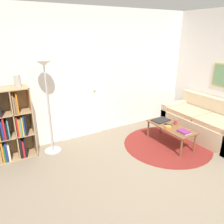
{
  "coord_description": "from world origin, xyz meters",
  "views": [
    {
      "loc": [
        -1.93,
        -1.76,
        2.14
      ],
      "look_at": [
        -0.17,
        1.26,
        0.85
      ],
      "focal_mm": 35.0,
      "sensor_mm": 36.0,
      "label": 1
    }
  ],
  "objects_px": {
    "floor_lamp": "(45,80)",
    "bowl": "(168,127)",
    "laptop": "(161,120)",
    "vase_on_shelf": "(17,81)",
    "coffee_table": "(171,128)",
    "bookshelf": "(3,127)",
    "cup": "(176,122)",
    "couch": "(205,123)"
  },
  "relations": [
    {
      "from": "coffee_table",
      "to": "cup",
      "type": "height_order",
      "value": "cup"
    },
    {
      "from": "bowl",
      "to": "cup",
      "type": "xyz_separation_m",
      "value": [
        0.25,
        0.06,
        0.02
      ]
    },
    {
      "from": "coffee_table",
      "to": "laptop",
      "type": "distance_m",
      "value": 0.33
    },
    {
      "from": "couch",
      "to": "laptop",
      "type": "relative_size",
      "value": 4.66
    },
    {
      "from": "couch",
      "to": "coffee_table",
      "type": "distance_m",
      "value": 0.96
    },
    {
      "from": "bookshelf",
      "to": "cup",
      "type": "distance_m",
      "value": 3.2
    },
    {
      "from": "cup",
      "to": "vase_on_shelf",
      "type": "distance_m",
      "value": 3.03
    },
    {
      "from": "couch",
      "to": "bowl",
      "type": "height_order",
      "value": "couch"
    },
    {
      "from": "floor_lamp",
      "to": "vase_on_shelf",
      "type": "distance_m",
      "value": 0.45
    },
    {
      "from": "couch",
      "to": "vase_on_shelf",
      "type": "bearing_deg",
      "value": 162.14
    },
    {
      "from": "bowl",
      "to": "cup",
      "type": "bearing_deg",
      "value": 12.58
    },
    {
      "from": "floor_lamp",
      "to": "coffee_table",
      "type": "xyz_separation_m",
      "value": [
        2.12,
        -0.91,
        -1.03
      ]
    },
    {
      "from": "couch",
      "to": "laptop",
      "type": "xyz_separation_m",
      "value": [
        -0.92,
        0.4,
        0.12
      ]
    },
    {
      "from": "bookshelf",
      "to": "coffee_table",
      "type": "height_order",
      "value": "bookshelf"
    },
    {
      "from": "couch",
      "to": "coffee_table",
      "type": "xyz_separation_m",
      "value": [
        -0.95,
        0.08,
        0.07
      ]
    },
    {
      "from": "floor_lamp",
      "to": "couch",
      "type": "xyz_separation_m",
      "value": [
        3.07,
        -0.99,
        -1.09
      ]
    },
    {
      "from": "laptop",
      "to": "vase_on_shelf",
      "type": "distance_m",
      "value": 2.85
    },
    {
      "from": "couch",
      "to": "bowl",
      "type": "distance_m",
      "value": 1.07
    },
    {
      "from": "floor_lamp",
      "to": "cup",
      "type": "relative_size",
      "value": 18.74
    },
    {
      "from": "floor_lamp",
      "to": "laptop",
      "type": "bearing_deg",
      "value": -15.28
    },
    {
      "from": "laptop",
      "to": "vase_on_shelf",
      "type": "relative_size",
      "value": 1.84
    },
    {
      "from": "floor_lamp",
      "to": "cup",
      "type": "height_order",
      "value": "floor_lamp"
    },
    {
      "from": "floor_lamp",
      "to": "coffee_table",
      "type": "distance_m",
      "value": 2.53
    },
    {
      "from": "couch",
      "to": "laptop",
      "type": "bearing_deg",
      "value": 156.34
    },
    {
      "from": "cup",
      "to": "vase_on_shelf",
      "type": "height_order",
      "value": "vase_on_shelf"
    },
    {
      "from": "floor_lamp",
      "to": "vase_on_shelf",
      "type": "relative_size",
      "value": 8.29
    },
    {
      "from": "bowl",
      "to": "coffee_table",
      "type": "bearing_deg",
      "value": 20.18
    },
    {
      "from": "bowl",
      "to": "cup",
      "type": "height_order",
      "value": "cup"
    },
    {
      "from": "bookshelf",
      "to": "cup",
      "type": "relative_size",
      "value": 13.98
    },
    {
      "from": "couch",
      "to": "coffee_table",
      "type": "relative_size",
      "value": 1.75
    },
    {
      "from": "laptop",
      "to": "cup",
      "type": "relative_size",
      "value": 4.16
    },
    {
      "from": "floor_lamp",
      "to": "bowl",
      "type": "relative_size",
      "value": 13.45
    },
    {
      "from": "laptop",
      "to": "vase_on_shelf",
      "type": "xyz_separation_m",
      "value": [
        -2.58,
        0.72,
        0.98
      ]
    },
    {
      "from": "floor_lamp",
      "to": "couch",
      "type": "height_order",
      "value": "floor_lamp"
    },
    {
      "from": "floor_lamp",
      "to": "bowl",
      "type": "xyz_separation_m",
      "value": [
        2.02,
        -0.95,
        -0.96
      ]
    },
    {
      "from": "coffee_table",
      "to": "bowl",
      "type": "xyz_separation_m",
      "value": [
        -0.11,
        -0.04,
        0.06
      ]
    },
    {
      "from": "laptop",
      "to": "cup",
      "type": "bearing_deg",
      "value": -69.75
    },
    {
      "from": "floor_lamp",
      "to": "bookshelf",
      "type": "bearing_deg",
      "value": 169.84
    },
    {
      "from": "couch",
      "to": "coffee_table",
      "type": "bearing_deg",
      "value": 174.98
    },
    {
      "from": "coffee_table",
      "to": "floor_lamp",
      "type": "bearing_deg",
      "value": 156.85
    },
    {
      "from": "coffee_table",
      "to": "cup",
      "type": "distance_m",
      "value": 0.17
    },
    {
      "from": "couch",
      "to": "floor_lamp",
      "type": "bearing_deg",
      "value": 162.12
    }
  ]
}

